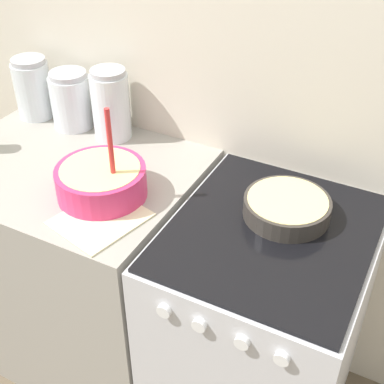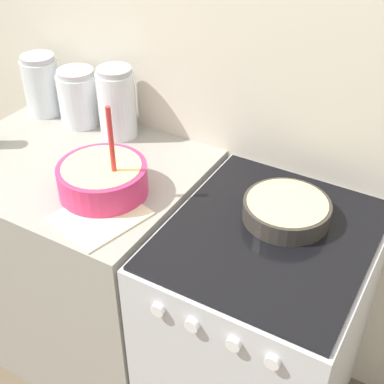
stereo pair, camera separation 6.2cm
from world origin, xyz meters
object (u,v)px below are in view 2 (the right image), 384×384
(storage_jar_left, at_px, (43,89))
(storage_jar_middle, at_px, (79,101))
(baking_pan, at_px, (287,210))
(stove, at_px, (259,335))
(mixing_bowl, at_px, (103,178))
(storage_jar_right, at_px, (117,107))

(storage_jar_left, distance_m, storage_jar_middle, 0.18)
(baking_pan, bearing_deg, storage_jar_left, 171.67)
(stove, distance_m, mixing_bowl, 0.75)
(mixing_bowl, relative_size, storage_jar_middle, 1.46)
(storage_jar_right, bearing_deg, storage_jar_middle, 180.00)
(storage_jar_middle, bearing_deg, storage_jar_right, 0.00)
(baking_pan, height_order, storage_jar_left, storage_jar_left)
(storage_jar_left, bearing_deg, mixing_bowl, -31.00)
(mixing_bowl, height_order, storage_jar_left, mixing_bowl)
(baking_pan, height_order, storage_jar_right, storage_jar_right)
(storage_jar_right, bearing_deg, mixing_bowl, -61.07)
(mixing_bowl, bearing_deg, storage_jar_left, 149.00)
(baking_pan, xyz_separation_m, storage_jar_right, (-0.74, 0.16, 0.08))
(mixing_bowl, xyz_separation_m, baking_pan, (0.56, 0.17, -0.03))
(stove, xyz_separation_m, storage_jar_right, (-0.73, 0.25, 0.57))
(stove, xyz_separation_m, mixing_bowl, (-0.54, -0.08, 0.51))
(mixing_bowl, xyz_separation_m, storage_jar_left, (-0.55, 0.33, 0.04))
(stove, bearing_deg, storage_jar_left, 167.22)
(storage_jar_right, bearing_deg, stove, -18.85)
(baking_pan, distance_m, storage_jar_middle, 0.94)
(mixing_bowl, bearing_deg, storage_jar_right, 118.93)
(mixing_bowl, xyz_separation_m, storage_jar_middle, (-0.37, 0.33, 0.04))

